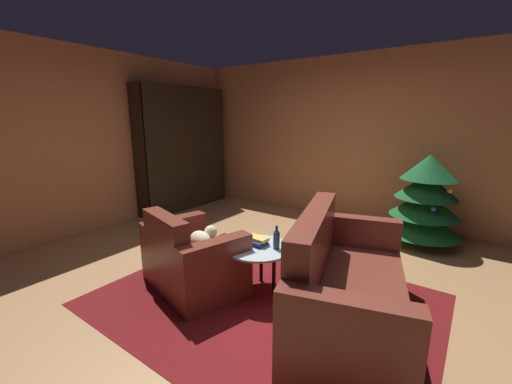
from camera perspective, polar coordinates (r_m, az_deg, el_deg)
ground_plane at (r=3.40m, az=2.19°, el=-15.99°), size 7.36×7.36×0.00m
wall_back at (r=5.42m, az=18.20°, el=9.04°), size 6.25×0.06×2.65m
wall_left at (r=5.34m, az=-27.00°, el=8.22°), size 0.06×5.40×2.65m
area_rug at (r=3.11m, az=1.38°, el=-18.92°), size 2.93×2.26×0.01m
bookshelf_unit at (r=6.08m, az=-12.06°, el=7.37°), size 0.36×1.85×2.21m
armchair_red at (r=3.26m, az=-11.60°, el=-11.89°), size 1.15×0.95×0.80m
couch_red at (r=2.75m, az=15.63°, el=-16.49°), size 1.24×1.85×0.94m
coffee_table at (r=3.08m, az=0.40°, el=-10.70°), size 0.65×0.65×0.46m
book_stack_on_table at (r=3.09m, az=0.29°, el=-8.82°), size 0.21×0.17×0.08m
bottle_on_table at (r=2.99m, az=3.73°, el=-8.58°), size 0.06×0.06×0.23m
decorated_tree at (r=4.71m, az=28.27°, el=-1.27°), size 0.95×0.95×1.21m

